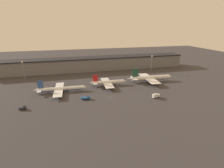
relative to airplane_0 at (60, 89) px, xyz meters
name	(u,v)px	position (x,y,z in m)	size (l,w,h in m)	color
ground	(109,98)	(38.70, -22.76, -2.93)	(600.00, 600.00, 0.00)	#383538
terminal_building	(92,64)	(38.70, 70.43, 5.55)	(244.62, 21.36, 16.84)	slate
airplane_0	(60,89)	(0.00, 0.00, 0.00)	(46.47, 36.85, 11.47)	white
airplane_1	(108,82)	(44.47, 6.36, 0.28)	(37.45, 32.69, 11.46)	silver
airplane_2	(150,78)	(89.88, 7.66, 0.99)	(49.88, 37.48, 14.42)	white
service_vehicle_0	(86,98)	(19.77, -21.74, -1.62)	(7.57, 3.74, 2.76)	#195199
service_vehicle_1	(23,108)	(-25.04, -28.13, -1.56)	(4.86, 2.39, 2.91)	#282D38
service_vehicle_2	(156,96)	(75.02, -32.63, -0.95)	(6.88, 3.96, 3.59)	white
lamp_post_0	(23,68)	(-37.06, 42.77, 10.86)	(1.80, 1.80, 21.21)	slate
lamp_post_1	(152,61)	(108.30, 42.77, 10.53)	(1.80, 1.80, 20.63)	slate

